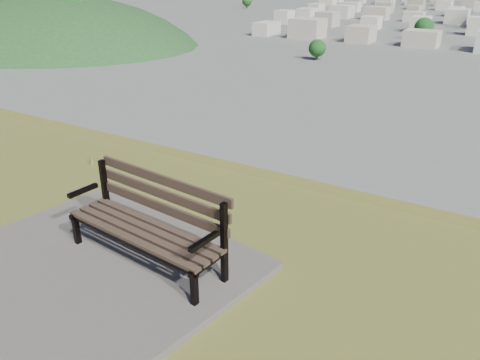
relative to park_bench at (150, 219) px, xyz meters
The scene contains 3 objects.
park_bench is the anchor object (origin of this frame).
gravel_patch 1.53m from the park_bench, 115.15° to the right, with size 3.14×4.49×0.09m, color #635C56.
green_wooded_hill 215.29m from the park_bench, 143.17° to the left, with size 154.02×123.22×77.01m.
Camera 1 is at (2.09, -1.98, 28.02)m, focal length 35.00 mm.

